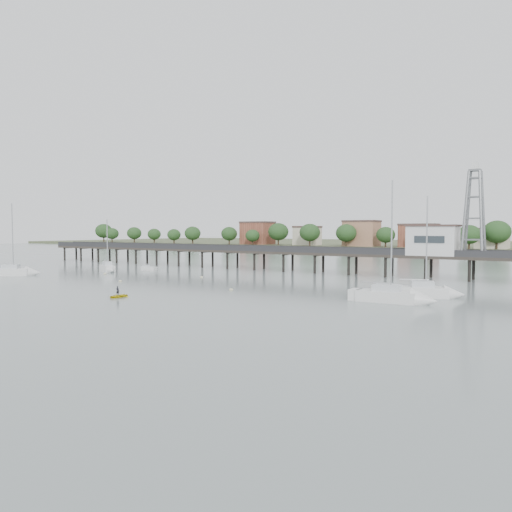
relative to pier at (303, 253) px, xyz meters
The scene contains 13 objects.
ground_plane 60.12m from the pier, 90.00° to the right, with size 500.00×500.00×0.00m, color slate.
pier is the anchor object (origin of this frame).
pier_building 25.16m from the pier, ahead, with size 8.40×5.40×5.30m.
lattice_tower 32.34m from the pier, ahead, with size 3.20×3.20×15.50m.
sailboat_d 42.99m from the pier, 47.45° to the right, with size 9.21×3.01×14.97m.
sailboat_b 39.01m from the pier, 146.81° to the right, with size 6.73×4.56×10.98m.
sailboat_a 53.89m from the pier, 139.03° to the right, with size 8.13×7.34×14.03m.
sailboat_c 39.94m from the pier, 38.74° to the right, with size 8.32×4.96×13.26m.
white_tender 32.18m from the pier, 154.29° to the right, with size 3.38×1.82×1.25m.
yellow_dinghy 46.22m from the pier, 92.44° to the right, with size 1.94×0.56×2.72m, color yellow.
dinghy_occupant 46.22m from the pier, 92.44° to the right, with size 0.42×1.15×0.28m, color black.
mooring_buoys 25.75m from the pier, 98.59° to the right, with size 60.29×17.96×0.39m.
far_shore 179.60m from the pier, 89.89° to the left, with size 500.00×170.00×10.40m.
Camera 1 is at (46.04, -28.42, 8.40)m, focal length 35.00 mm.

